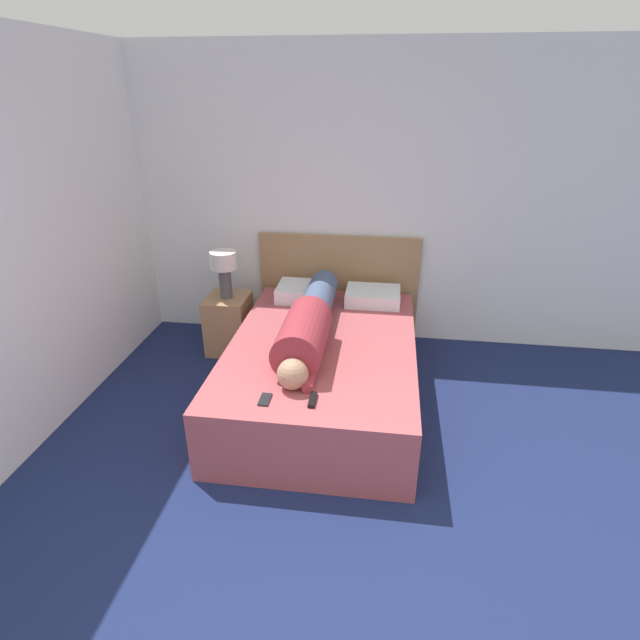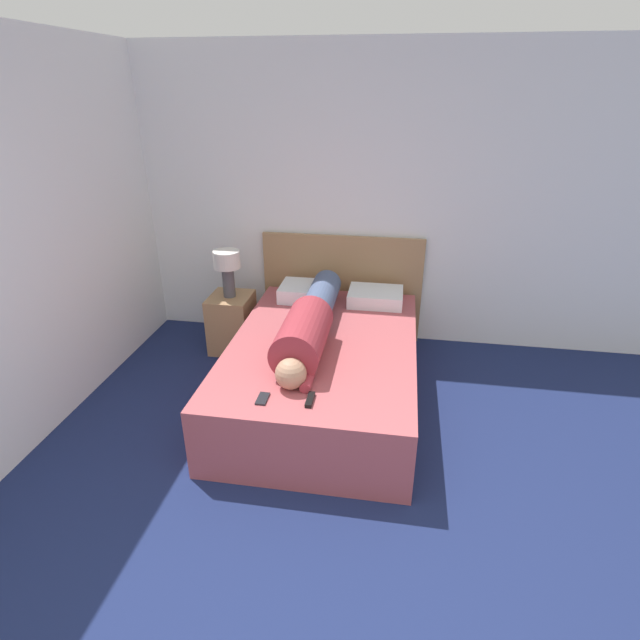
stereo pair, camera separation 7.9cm
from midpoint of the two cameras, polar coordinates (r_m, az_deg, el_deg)
The scene contains 11 objects.
wall_back at distance 4.57m, azimuth 4.98°, elevation 13.26°, with size 5.39×0.06×2.60m.
wall_left at distance 3.74m, azimuth -31.73°, elevation 6.86°, with size 0.06×4.57×2.60m.
bed at distance 3.87m, azimuth -0.27°, elevation -5.75°, with size 1.38×2.06×0.50m.
headboard at distance 4.75m, azimuth 1.63°, elevation 3.77°, with size 1.50×0.04×1.00m.
nightstand at distance 4.66m, azimuth -10.84°, elevation -0.39°, with size 0.37×0.40×0.53m.
table_lamp at distance 4.45m, azimuth -11.41°, elevation 6.02°, with size 0.23×0.23×0.42m.
person_lying at distance 3.69m, azimuth -1.88°, elevation -0.39°, with size 0.33×1.65×0.33m.
pillow_near_headboard at distance 4.47m, azimuth -2.16°, elevation 3.22°, with size 0.50×0.37×0.13m.
pillow_second at distance 4.42m, azimuth 5.55°, elevation 2.73°, with size 0.47×0.37×0.12m.
tv_remote at distance 3.07m, azimuth -1.59°, elevation -9.10°, with size 0.04×0.15×0.02m.
cell_phone at distance 3.10m, azimuth -7.05°, elevation -9.01°, with size 0.06×0.13×0.01m.
Camera 1 is at (0.19, -1.07, 2.25)m, focal length 28.00 mm.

